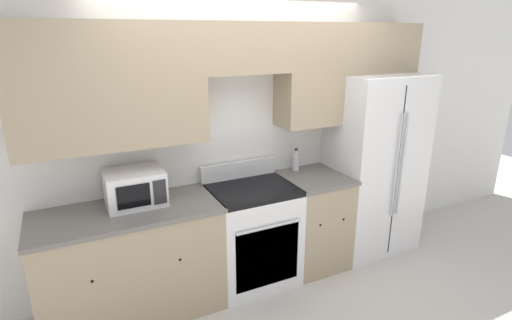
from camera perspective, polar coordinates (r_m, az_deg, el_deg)
The scene contains 8 objects.
ground_plane at distance 3.75m, azimuth 2.21°, elevation -18.72°, with size 12.00×12.00×0.00m, color beige.
wall_back at distance 3.60m, azimuth -1.85°, elevation 6.94°, with size 8.00×0.39×2.60m.
lower_cabinets_left at distance 3.46m, azimuth -17.28°, elevation -13.86°, with size 1.42×0.64×0.93m.
lower_cabinets_right at distance 4.02m, azimuth 8.07°, elevation -8.48°, with size 0.60×0.64×0.93m.
oven_range at distance 3.72m, azimuth -0.56°, elevation -10.52°, with size 0.75×0.65×1.09m.
refrigerator at distance 4.33m, azimuth 15.93°, elevation -0.47°, with size 0.90×0.79×1.85m.
microwave at distance 3.30m, azimuth -16.93°, elevation -3.76°, with size 0.45×0.37×0.28m.
bottle at distance 3.96m, azimuth 5.72°, elevation -0.23°, with size 0.07×0.07×0.22m.
Camera 1 is at (-1.46, -2.64, 2.23)m, focal length 28.00 mm.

